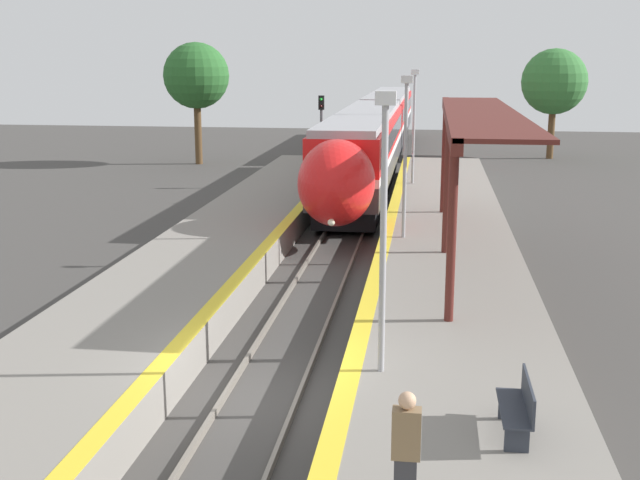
{
  "coord_description": "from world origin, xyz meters",
  "views": [
    {
      "loc": [
        3.14,
        -14.28,
        6.58
      ],
      "look_at": [
        0.56,
        4.37,
        2.25
      ],
      "focal_mm": 45.0,
      "sensor_mm": 36.0,
      "label": 1
    }
  ],
  "objects_px": {
    "train": "(377,131)",
    "lamppost_mid": "(405,146)",
    "railway_signal": "(321,132)",
    "platform_bench": "(520,407)",
    "lamppost_far": "(414,119)",
    "person_waiting": "(406,453)",
    "lamppost_near": "(384,215)"
  },
  "relations": [
    {
      "from": "railway_signal",
      "to": "lamppost_mid",
      "type": "bearing_deg",
      "value": -72.53
    },
    {
      "from": "person_waiting",
      "to": "lamppost_near",
      "type": "distance_m",
      "value": 5.25
    },
    {
      "from": "lamppost_near",
      "to": "platform_bench",
      "type": "bearing_deg",
      "value": -45.43
    },
    {
      "from": "railway_signal",
      "to": "lamppost_mid",
      "type": "height_order",
      "value": "lamppost_mid"
    },
    {
      "from": "person_waiting",
      "to": "railway_signal",
      "type": "height_order",
      "value": "railway_signal"
    },
    {
      "from": "train",
      "to": "railway_signal",
      "type": "bearing_deg",
      "value": -108.92
    },
    {
      "from": "person_waiting",
      "to": "lamppost_mid",
      "type": "bearing_deg",
      "value": 92.14
    },
    {
      "from": "train",
      "to": "person_waiting",
      "type": "height_order",
      "value": "train"
    },
    {
      "from": "train",
      "to": "lamppost_mid",
      "type": "xyz_separation_m",
      "value": [
        2.35,
        -21.85,
        1.53
      ]
    },
    {
      "from": "railway_signal",
      "to": "lamppost_mid",
      "type": "relative_size",
      "value": 0.91
    },
    {
      "from": "platform_bench",
      "to": "person_waiting",
      "type": "distance_m",
      "value": 3.02
    },
    {
      "from": "lamppost_far",
      "to": "platform_bench",
      "type": "bearing_deg",
      "value": -84.83
    },
    {
      "from": "platform_bench",
      "to": "lamppost_near",
      "type": "distance_m",
      "value": 4.06
    },
    {
      "from": "train",
      "to": "person_waiting",
      "type": "bearing_deg",
      "value": -85.56
    },
    {
      "from": "person_waiting",
      "to": "lamppost_mid",
      "type": "height_order",
      "value": "lamppost_mid"
    },
    {
      "from": "train",
      "to": "platform_bench",
      "type": "xyz_separation_m",
      "value": [
        4.6,
        -35.47,
        -0.94
      ]
    },
    {
      "from": "train",
      "to": "person_waiting",
      "type": "xyz_separation_m",
      "value": [
        2.95,
        -37.97,
        -0.53
      ]
    },
    {
      "from": "train",
      "to": "person_waiting",
      "type": "distance_m",
      "value": 38.09
    },
    {
      "from": "lamppost_mid",
      "to": "lamppost_far",
      "type": "relative_size",
      "value": 1.0
    },
    {
      "from": "lamppost_near",
      "to": "lamppost_far",
      "type": "relative_size",
      "value": 1.0
    },
    {
      "from": "platform_bench",
      "to": "lamppost_far",
      "type": "relative_size",
      "value": 0.29
    },
    {
      "from": "railway_signal",
      "to": "lamppost_near",
      "type": "xyz_separation_m",
      "value": [
        4.71,
        -26.29,
        1.0
      ]
    },
    {
      "from": "train",
      "to": "lamppost_far",
      "type": "bearing_deg",
      "value": -77.41
    },
    {
      "from": "person_waiting",
      "to": "lamppost_far",
      "type": "bearing_deg",
      "value": 91.25
    },
    {
      "from": "platform_bench",
      "to": "lamppost_mid",
      "type": "distance_m",
      "value": 14.03
    },
    {
      "from": "train",
      "to": "platform_bench",
      "type": "distance_m",
      "value": 35.78
    },
    {
      "from": "railway_signal",
      "to": "person_waiting",
      "type": "bearing_deg",
      "value": -80.31
    },
    {
      "from": "lamppost_near",
      "to": "lamppost_mid",
      "type": "relative_size",
      "value": 1.0
    },
    {
      "from": "platform_bench",
      "to": "lamppost_far",
      "type": "xyz_separation_m",
      "value": [
        -2.26,
        24.96,
        2.47
      ]
    },
    {
      "from": "platform_bench",
      "to": "person_waiting",
      "type": "height_order",
      "value": "person_waiting"
    },
    {
      "from": "railway_signal",
      "to": "lamppost_near",
      "type": "height_order",
      "value": "lamppost_near"
    },
    {
      "from": "lamppost_near",
      "to": "lamppost_far",
      "type": "distance_m",
      "value": 22.67
    }
  ]
}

